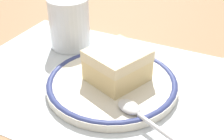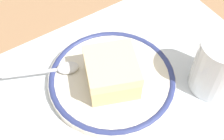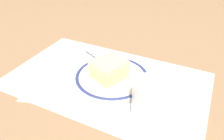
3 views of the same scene
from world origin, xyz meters
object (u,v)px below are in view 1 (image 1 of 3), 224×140
(cup, at_px, (70,26))
(cake_slice, at_px, (117,65))
(spoon, at_px, (138,113))
(napkin, at_px, (210,76))
(plate, at_px, (112,83))

(cup, bearing_deg, cake_slice, 148.93)
(spoon, distance_m, napkin, 0.17)
(cup, bearing_deg, napkin, -178.52)
(cup, xyz_separation_m, napkin, (-0.27, -0.01, -0.04))
(spoon, xyz_separation_m, napkin, (-0.07, -0.16, -0.02))
(plate, height_order, spoon, spoon)
(cake_slice, bearing_deg, cup, -31.07)
(plate, bearing_deg, spoon, 138.37)
(spoon, relative_size, cup, 1.25)
(spoon, bearing_deg, plate, -41.63)
(cake_slice, xyz_separation_m, spoon, (-0.06, 0.07, -0.02))
(plate, height_order, cake_slice, cake_slice)
(cake_slice, xyz_separation_m, napkin, (-0.13, -0.09, -0.04))
(spoon, relative_size, napkin, 0.89)
(plate, relative_size, cup, 2.14)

